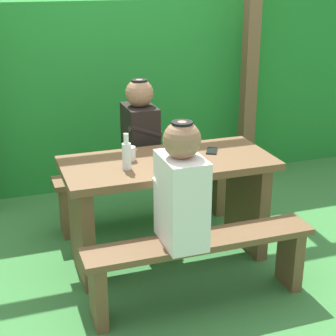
{
  "coord_description": "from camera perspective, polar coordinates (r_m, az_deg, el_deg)",
  "views": [
    {
      "loc": [
        -1.08,
        -3.13,
        1.92
      ],
      "look_at": [
        0.0,
        0.0,
        0.67
      ],
      "focal_mm": 56.9,
      "sensor_mm": 36.0,
      "label": 1
    }
  ],
  "objects": [
    {
      "name": "hedge_backdrop",
      "position": [
        5.11,
        -6.48,
        8.25
      ],
      "size": [
        6.4,
        0.65,
        1.67
      ],
      "primitive_type": "cube",
      "color": "#21802C",
      "rests_on": "ground_plane"
    },
    {
      "name": "bench_far",
      "position": [
        4.18,
        -2.61,
        -1.91
      ],
      "size": [
        1.4,
        0.24,
        0.44
      ],
      "color": "brown",
      "rests_on": "ground_plane"
    },
    {
      "name": "bottle_left",
      "position": [
        3.33,
        -4.46,
        1.45
      ],
      "size": [
        0.06,
        0.06,
        0.23
      ],
      "color": "silver",
      "rests_on": "picnic_table"
    },
    {
      "name": "pergola_post_right",
      "position": [
        4.95,
        8.78,
        11.18
      ],
      "size": [
        0.12,
        0.12,
        2.25
      ],
      "primitive_type": "cube",
      "color": "brown",
      "rests_on": "ground_plane"
    },
    {
      "name": "ground_plane",
      "position": [
        3.83,
        0.0,
        -9.47
      ],
      "size": [
        12.0,
        12.0,
        0.0
      ],
      "primitive_type": "plane",
      "color": "#397C3B"
    },
    {
      "name": "picnic_table",
      "position": [
        3.6,
        0.0,
        -2.6
      ],
      "size": [
        1.4,
        0.64,
        0.73
      ],
      "color": "brown",
      "rests_on": "ground_plane"
    },
    {
      "name": "person_white_shirt",
      "position": [
        2.96,
        1.43,
        -2.2
      ],
      "size": [
        0.25,
        0.35,
        0.72
      ],
      "color": "white",
      "rests_on": "bench_near"
    },
    {
      "name": "cell_phone",
      "position": [
        3.69,
        4.72,
        1.85
      ],
      "size": [
        0.13,
        0.16,
        0.01
      ],
      "primitive_type": "cube",
      "rotation": [
        0.0,
        0.0,
        -0.49
      ],
      "color": "black",
      "rests_on": "picnic_table"
    },
    {
      "name": "bench_near",
      "position": [
        3.2,
        3.46,
        -9.49
      ],
      "size": [
        1.4,
        0.24,
        0.44
      ],
      "color": "brown",
      "rests_on": "ground_plane"
    },
    {
      "name": "bottle_right",
      "position": [
        3.42,
        1.09,
        1.84
      ],
      "size": [
        0.06,
        0.06,
        0.23
      ],
      "color": "silver",
      "rests_on": "picnic_table"
    },
    {
      "name": "drinking_glass",
      "position": [
        3.5,
        -4.06,
        1.56
      ],
      "size": [
        0.07,
        0.07,
        0.09
      ],
      "primitive_type": "cylinder",
      "color": "silver",
      "rests_on": "picnic_table"
    },
    {
      "name": "person_black_coat",
      "position": [
        4.02,
        -2.99,
        4.05
      ],
      "size": [
        0.25,
        0.35,
        0.72
      ],
      "color": "black",
      "rests_on": "bench_far"
    }
  ]
}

